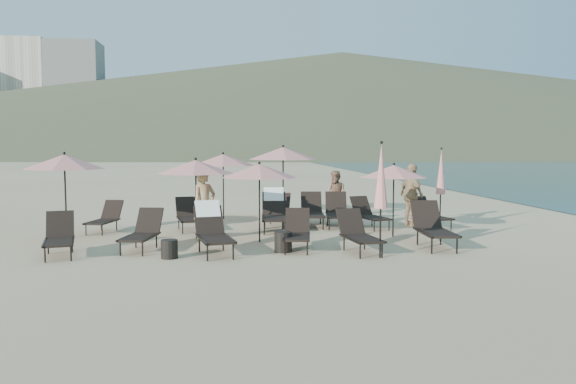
{
  "coord_description": "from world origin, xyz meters",
  "views": [
    {
      "loc": [
        -2.04,
        -12.67,
        2.41
      ],
      "look_at": [
        -0.4,
        3.5,
        1.1
      ],
      "focal_mm": 35.0,
      "sensor_mm": 36.0,
      "label": 1
    }
  ],
  "objects": [
    {
      "name": "lounger_6",
      "position": [
        -5.62,
        3.61,
        0.4
      ],
      "size": [
        0.88,
        1.57,
        0.85
      ],
      "rotation": [
        0.0,
        0.0,
        -0.23
      ],
      "color": "black",
      "rests_on": "ground"
    },
    {
      "name": "umbrella_open_3",
      "position": [
        -2.3,
        6.13,
        1.98
      ],
      "size": [
        2.08,
        2.08,
        2.24
      ],
      "color": "black",
      "rests_on": "ground"
    },
    {
      "name": "lounger_10",
      "position": [
        2.04,
        3.6,
        0.42
      ],
      "size": [
        0.99,
        1.66,
        0.9
      ],
      "rotation": [
        0.0,
        0.0,
        0.27
      ],
      "color": "black",
      "rests_on": "ground"
    },
    {
      "name": "umbrella_closed_1",
      "position": [
        4.07,
        3.18,
        1.67
      ],
      "size": [
        0.28,
        0.28,
        2.4
      ],
      "color": "black",
      "rests_on": "ground"
    },
    {
      "name": "lounger_7",
      "position": [
        -3.29,
        3.73,
        0.43
      ],
      "size": [
        0.9,
        1.68,
        0.91
      ],
      "rotation": [
        0.0,
        0.0,
        0.2
      ],
      "color": "black",
      "rests_on": "ground"
    },
    {
      "name": "lounger_13",
      "position": [
        -0.63,
        4.36,
        0.45
      ],
      "size": [
        1.0,
        1.76,
        0.96
      ],
      "rotation": [
        0.0,
        0.0,
        -0.23
      ],
      "color": "black",
      "rests_on": "ground"
    },
    {
      "name": "lounger_2",
      "position": [
        -2.47,
        0.11,
        0.54
      ],
      "size": [
        1.02,
        1.92,
        1.14
      ],
      "rotation": [
        0.0,
        0.0,
        0.21
      ],
      "color": "black",
      "rests_on": "ground"
    },
    {
      "name": "beachgoer_b",
      "position": [
        1.48,
        5.91,
        0.81
      ],
      "size": [
        0.98,
        0.99,
        1.61
      ],
      "primitive_type": "imported",
      "rotation": [
        0.0,
        0.0,
        -0.83
      ],
      "color": "#8E6449",
      "rests_on": "ground"
    },
    {
      "name": "lounger_9",
      "position": [
        0.42,
        4.19,
        0.47
      ],
      "size": [
        0.8,
        1.78,
        1.0
      ],
      "rotation": [
        0.0,
        0.0,
        -0.09
      ],
      "color": "black",
      "rests_on": "ground"
    },
    {
      "name": "lounger_3",
      "position": [
        -0.51,
        0.33,
        0.43
      ],
      "size": [
        0.82,
        1.65,
        0.91
      ],
      "rotation": [
        0.0,
        0.0,
        -0.14
      ],
      "color": "black",
      "rests_on": "ground"
    },
    {
      "name": "side_table_0",
      "position": [
        -3.38,
        -0.47,
        0.2
      ],
      "size": [
        0.37,
        0.37,
        0.41
      ],
      "primitive_type": "cylinder",
      "color": "black",
      "rests_on": "ground"
    },
    {
      "name": "lounger_11",
      "position": [
        3.87,
        3.48,
        0.41
      ],
      "size": [
        0.95,
        1.63,
        0.88
      ],
      "rotation": [
        0.0,
        0.0,
        0.25
      ],
      "color": "black",
      "rests_on": "ground"
    },
    {
      "name": "umbrella_open_5",
      "position": [
        -6.4,
        2.58,
        2.02
      ],
      "size": [
        2.12,
        2.12,
        2.28
      ],
      "color": "black",
      "rests_on": "ground"
    },
    {
      "name": "beachgoer_c",
      "position": [
        3.41,
        3.82,
        0.96
      ],
      "size": [
        0.73,
        1.2,
        1.92
      ],
      "primitive_type": "imported",
      "rotation": [
        0.0,
        0.0,
        1.82
      ],
      "color": "tan",
      "rests_on": "ground"
    },
    {
      "name": "umbrella_closed_0",
      "position": [
        1.17,
        -0.9,
        1.77
      ],
      "size": [
        0.3,
        0.3,
        2.54
      ],
      "color": "black",
      "rests_on": "ground"
    },
    {
      "name": "lounger_1",
      "position": [
        -4.12,
        0.61,
        0.43
      ],
      "size": [
        0.88,
        1.69,
        0.93
      ],
      "rotation": [
        0.0,
        0.0,
        -0.18
      ],
      "color": "black",
      "rests_on": "ground"
    },
    {
      "name": "umbrella_open_1",
      "position": [
        -1.33,
        1.4,
        1.81
      ],
      "size": [
        1.9,
        1.9,
        2.05
      ],
      "color": "black",
      "rests_on": "ground"
    },
    {
      "name": "side_table_1",
      "position": [
        -0.86,
        0.02,
        0.23
      ],
      "size": [
        0.41,
        0.41,
        0.47
      ],
      "primitive_type": "cylinder",
      "color": "black",
      "rests_on": "ground"
    },
    {
      "name": "umbrella_open_0",
      "position": [
        -2.96,
        2.14,
        1.89
      ],
      "size": [
        1.99,
        1.99,
        2.14
      ],
      "color": "black",
      "rests_on": "ground"
    },
    {
      "name": "lounger_5",
      "position": [
        2.79,
        0.29,
        0.5
      ],
      "size": [
        0.79,
        1.88,
        1.06
      ],
      "rotation": [
        0.0,
        0.0,
        -0.05
      ],
      "color": "black",
      "rests_on": "ground"
    },
    {
      "name": "lounger_12",
      "position": [
        1.15,
        4.0,
        0.47
      ],
      "size": [
        0.88,
        1.82,
        1.01
      ],
      "rotation": [
        0.0,
        0.0,
        -0.13
      ],
      "color": "black",
      "rests_on": "ground"
    },
    {
      "name": "ground",
      "position": [
        0.0,
        0.0,
        0.0
      ],
      "size": [
        800.0,
        800.0,
        0.0
      ],
      "primitive_type": "plane",
      "color": "#D6BA8C",
      "rests_on": "ground"
    },
    {
      "name": "umbrella_open_2",
      "position": [
        2.28,
        1.92,
        1.76
      ],
      "size": [
        1.85,
        1.85,
        1.99
      ],
      "color": "black",
      "rests_on": "ground"
    },
    {
      "name": "beachgoer_a",
      "position": [
        -2.73,
        1.82,
        0.91
      ],
      "size": [
        0.79,
        0.75,
        1.82
      ],
      "primitive_type": "imported",
      "rotation": [
        0.0,
        0.0,
        0.66
      ],
      "color": "tan",
      "rests_on": "ground"
    },
    {
      "name": "hotel_skyline",
      "position": [
        -93.62,
        271.21,
        24.18
      ],
      "size": [
        109.0,
        82.0,
        55.0
      ],
      "color": "beige",
      "rests_on": "ground"
    },
    {
      "name": "lounger_0",
      "position": [
        -5.85,
        0.12,
        0.43
      ],
      "size": [
        0.98,
        1.71,
        0.93
      ],
      "rotation": [
        0.0,
        0.0,
        0.24
      ],
      "color": "black",
      "rests_on": "ground"
    },
    {
      "name": "lounger_8",
      "position": [
        -0.8,
        3.52,
        0.57
      ],
      "size": [
        0.8,
        1.94,
        1.18
      ],
      "rotation": [
        0.0,
        0.0,
        -0.06
      ],
      "color": "black",
      "rests_on": "ground"
    },
    {
      "name": "umbrella_open_4",
      "position": [
        -0.3,
        6.14,
        2.19
      ],
      "size": [
        2.3,
        2.3,
        2.48
      ],
      "color": "black",
      "rests_on": "ground"
    },
    {
      "name": "volcanic_headland",
      "position": [
        71.37,
        302.62,
        26.49
      ],
      "size": [
        690.0,
        690.0,
        55.0
      ],
      "color": "brown",
      "rests_on": "ground"
    },
    {
      "name": "lounger_4",
      "position": [
        0.86,
        -0.15,
        0.44
      ],
      "size": [
        0.85,
        1.7,
        0.94
      ],
      "rotation": [
        0.0,
        0.0,
        0.15
      ],
      "color": "black",
      "rests_on": "ground"
    }
  ]
}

